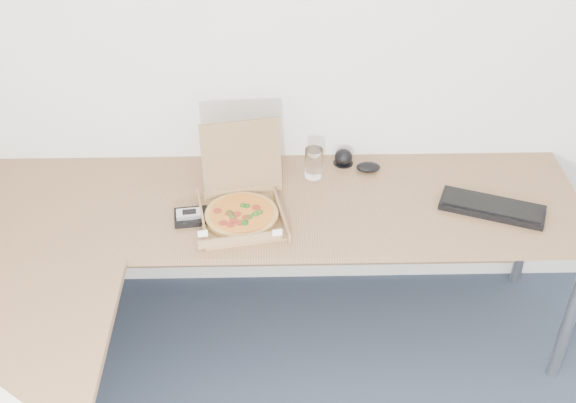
{
  "coord_description": "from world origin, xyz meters",
  "views": [
    {
      "loc": [
        -0.5,
        -0.97,
        2.48
      ],
      "look_at": [
        -0.45,
        1.28,
        0.82
      ],
      "focal_mm": 45.06,
      "sensor_mm": 36.0,
      "label": 1
    }
  ],
  "objects_px": {
    "pizza_box": "(242,209)",
    "keyboard": "(492,208)",
    "drinking_glass": "(314,163)",
    "desk": "(187,280)",
    "wallet": "(191,217)"
  },
  "relations": [
    {
      "from": "pizza_box",
      "to": "keyboard",
      "type": "relative_size",
      "value": 0.91
    },
    {
      "from": "drinking_glass",
      "to": "desk",
      "type": "bearing_deg",
      "value": -128.7
    },
    {
      "from": "keyboard",
      "to": "desk",
      "type": "bearing_deg",
      "value": -141.81
    },
    {
      "from": "pizza_box",
      "to": "drinking_glass",
      "type": "relative_size",
      "value": 2.8
    },
    {
      "from": "drinking_glass",
      "to": "wallet",
      "type": "distance_m",
      "value": 0.58
    },
    {
      "from": "drinking_glass",
      "to": "keyboard",
      "type": "bearing_deg",
      "value": -20.27
    },
    {
      "from": "drinking_glass",
      "to": "keyboard",
      "type": "height_order",
      "value": "drinking_glass"
    },
    {
      "from": "pizza_box",
      "to": "keyboard",
      "type": "xyz_separation_m",
      "value": [
        1.0,
        0.02,
        -0.03
      ]
    },
    {
      "from": "pizza_box",
      "to": "drinking_glass",
      "type": "bearing_deg",
      "value": 32.82
    },
    {
      "from": "keyboard",
      "to": "wallet",
      "type": "bearing_deg",
      "value": -156.69
    },
    {
      "from": "desk",
      "to": "wallet",
      "type": "bearing_deg",
      "value": 91.25
    },
    {
      "from": "desk",
      "to": "pizza_box",
      "type": "height_order",
      "value": "pizza_box"
    },
    {
      "from": "desk",
      "to": "wallet",
      "type": "distance_m",
      "value": 0.32
    },
    {
      "from": "desk",
      "to": "drinking_glass",
      "type": "xyz_separation_m",
      "value": [
        0.49,
        0.61,
        0.1
      ]
    },
    {
      "from": "pizza_box",
      "to": "keyboard",
      "type": "distance_m",
      "value": 1.0
    }
  ]
}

